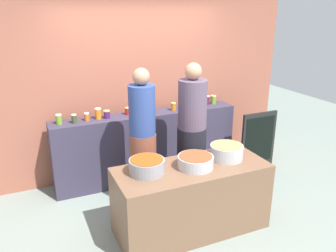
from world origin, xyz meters
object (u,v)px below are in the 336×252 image
(preserve_jar_1, at_px, (74,119))
(preserve_jar_2, at_px, (87,117))
(cook_in_cap, at_px, (192,140))
(preserve_jar_12, at_px, (207,100))
(cook_with_tongs, at_px, (143,146))
(preserve_jar_7, at_px, (143,109))
(preserve_jar_9, at_px, (173,106))
(preserve_jar_13, at_px, (213,100))
(chalkboard_sign, at_px, (258,142))
(preserve_jar_8, at_px, (153,109))
(preserve_jar_11, at_px, (192,103))
(preserve_jar_0, at_px, (59,119))
(preserve_jar_3, at_px, (98,114))
(preserve_jar_6, at_px, (138,111))
(cooking_pot_center, at_px, (195,162))
(preserve_jar_4, at_px, (107,114))
(preserve_jar_10, at_px, (185,105))
(cooking_pot_right, at_px, (227,152))
(preserve_jar_5, at_px, (127,111))
(cooking_pot_left, at_px, (147,166))

(preserve_jar_1, height_order, preserve_jar_2, preserve_jar_1)
(cook_in_cap, bearing_deg, preserve_jar_12, 50.25)
(preserve_jar_1, distance_m, cook_with_tongs, 1.00)
(preserve_jar_7, height_order, preserve_jar_9, preserve_jar_9)
(preserve_jar_13, relative_size, cook_in_cap, 0.07)
(chalkboard_sign, bearing_deg, preserve_jar_8, 162.88)
(preserve_jar_2, distance_m, preserve_jar_7, 0.80)
(preserve_jar_2, xyz_separation_m, preserve_jar_11, (1.59, 0.03, 0.00))
(preserve_jar_0, height_order, preserve_jar_3, preserve_jar_3)
(preserve_jar_11, relative_size, preserve_jar_12, 0.85)
(preserve_jar_6, bearing_deg, preserve_jar_3, 177.44)
(preserve_jar_8, height_order, preserve_jar_9, preserve_jar_9)
(preserve_jar_7, distance_m, preserve_jar_9, 0.45)
(preserve_jar_9, bearing_deg, preserve_jar_1, -179.40)
(cooking_pot_center, bearing_deg, preserve_jar_9, 74.85)
(preserve_jar_11, height_order, preserve_jar_12, preserve_jar_12)
(preserve_jar_11, relative_size, preserve_jar_13, 0.85)
(preserve_jar_3, bearing_deg, chalkboard_sign, -11.95)
(preserve_jar_8, height_order, cooking_pot_center, preserve_jar_8)
(preserve_jar_0, xyz_separation_m, preserve_jar_8, (1.29, -0.01, -0.01))
(preserve_jar_4, bearing_deg, cook_with_tongs, -70.43)
(preserve_jar_8, height_order, preserve_jar_10, preserve_jar_10)
(preserve_jar_11, distance_m, cook_with_tongs, 1.32)
(cooking_pot_center, xyz_separation_m, chalkboard_sign, (1.60, 0.95, -0.38))
(preserve_jar_4, relative_size, preserve_jar_12, 0.81)
(preserve_jar_3, distance_m, cooking_pot_center, 1.62)
(cooking_pot_right, distance_m, cook_in_cap, 0.60)
(cooking_pot_right, bearing_deg, preserve_jar_13, 65.03)
(preserve_jar_5, bearing_deg, preserve_jar_7, -1.23)
(chalkboard_sign, bearing_deg, preserve_jar_10, 159.15)
(cooking_pot_center, distance_m, chalkboard_sign, 1.90)
(preserve_jar_6, relative_size, preserve_jar_10, 0.79)
(preserve_jar_5, xyz_separation_m, preserve_jar_7, (0.23, -0.00, 0.00))
(preserve_jar_5, relative_size, preserve_jar_13, 0.77)
(preserve_jar_0, relative_size, preserve_jar_9, 1.13)
(preserve_jar_7, distance_m, preserve_jar_8, 0.14)
(preserve_jar_10, bearing_deg, cooking_pot_left, -130.44)
(preserve_jar_3, distance_m, chalkboard_sign, 2.45)
(cook_in_cap, relative_size, chalkboard_sign, 1.92)
(cooking_pot_right, distance_m, chalkboard_sign, 1.52)
(preserve_jar_5, xyz_separation_m, preserve_jar_6, (0.13, -0.06, 0.00))
(preserve_jar_2, bearing_deg, chalkboard_sign, -11.00)
(preserve_jar_4, xyz_separation_m, preserve_jar_13, (1.69, 0.05, 0.01))
(preserve_jar_10, distance_m, cooking_pot_left, 1.67)
(preserve_jar_12, bearing_deg, cook_with_tongs, -149.81)
(preserve_jar_5, relative_size, cooking_pot_right, 0.27)
(preserve_jar_0, xyz_separation_m, preserve_jar_2, (0.36, -0.00, -0.01))
(preserve_jar_8, bearing_deg, preserve_jar_7, 162.03)
(preserve_jar_12, relative_size, cooking_pot_right, 0.36)
(preserve_jar_3, xyz_separation_m, preserve_jar_13, (1.81, 0.04, -0.01))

